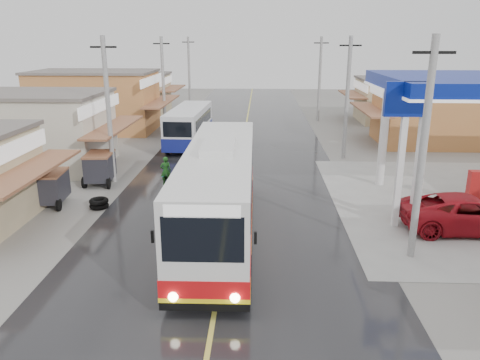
{
  "coord_description": "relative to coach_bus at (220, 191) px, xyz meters",
  "views": [
    {
      "loc": [
        1.29,
        -16.21,
        7.86
      ],
      "look_at": [
        0.43,
        3.81,
        1.76
      ],
      "focal_mm": 35.0,
      "sensor_mm": 36.0,
      "label": 1
    }
  ],
  "objects": [
    {
      "name": "tricycle_near",
      "position": [
        -8.54,
        3.19,
        -0.94
      ],
      "size": [
        1.64,
        2.2,
        1.68
      ],
      "rotation": [
        0.0,
        0.0,
        0.1
      ],
      "color": "#26262D",
      "rests_on": "ground"
    },
    {
      "name": "shopfronts_left",
      "position": [
        -12.69,
        16.2,
        -1.9
      ],
      "size": [
        11.0,
        44.0,
        5.2
      ],
      "primitive_type": null,
      "color": "tan",
      "rests_on": "ground"
    },
    {
      "name": "cyclist",
      "position": [
        -3.34,
        5.7,
        -1.28
      ],
      "size": [
        1.05,
        1.86,
        1.9
      ],
      "rotation": [
        0.0,
        0.0,
        0.26
      ],
      "color": "black",
      "rests_on": "ground"
    },
    {
      "name": "road",
      "position": [
        0.31,
        13.2,
        -1.89
      ],
      "size": [
        12.0,
        90.0,
        0.02
      ],
      "primitive_type": "cube",
      "color": "black",
      "rests_on": "ground"
    },
    {
      "name": "centre_line",
      "position": [
        0.31,
        13.2,
        -1.88
      ],
      "size": [
        0.15,
        90.0,
        0.01
      ],
      "primitive_type": "cube",
      "color": "#D8CC4C",
      "rests_on": "road"
    },
    {
      "name": "coach_bus",
      "position": [
        0.0,
        0.0,
        0.0
      ],
      "size": [
        2.98,
        12.68,
        3.95
      ],
      "rotation": [
        0.0,
        0.0,
        0.01
      ],
      "color": "silver",
      "rests_on": "road"
    },
    {
      "name": "ground",
      "position": [
        0.31,
        -1.8,
        -1.9
      ],
      "size": [
        120.0,
        120.0,
        0.0
      ],
      "primitive_type": "plane",
      "color": "slate",
      "rests_on": "ground"
    },
    {
      "name": "tyre_stack",
      "position": [
        -6.1,
        2.87,
        -1.67
      ],
      "size": [
        0.92,
        0.92,
        0.47
      ],
      "color": "black",
      "rests_on": "ground"
    },
    {
      "name": "second_bus",
      "position": [
        -3.75,
        16.81,
        -0.38
      ],
      "size": [
        2.63,
        8.58,
        2.82
      ],
      "rotation": [
        0.0,
        0.0,
        -0.04
      ],
      "color": "silver",
      "rests_on": "road"
    },
    {
      "name": "jeepney",
      "position": [
        10.45,
        0.82,
        -1.13
      ],
      "size": [
        5.58,
        2.57,
        1.55
      ],
      "primitive_type": "imported",
      "rotation": [
        0.0,
        0.0,
        1.57
      ],
      "color": "#A3101A",
      "rests_on": "ground"
    },
    {
      "name": "utility_poles_left",
      "position": [
        -6.69,
        14.2,
        -1.9
      ],
      "size": [
        1.6,
        50.0,
        8.0
      ],
      "primitive_type": null,
      "color": "gray",
      "rests_on": "ground"
    },
    {
      "name": "tricycle_far",
      "position": [
        -7.29,
        6.71,
        -0.9
      ],
      "size": [
        1.71,
        2.31,
        1.76
      ],
      "rotation": [
        0.0,
        0.0,
        0.09
      ],
      "color": "#26262D",
      "rests_on": "ground"
    },
    {
      "name": "utility_poles_right",
      "position": [
        7.31,
        13.2,
        -1.9
      ],
      "size": [
        1.6,
        36.0,
        8.0
      ],
      "primitive_type": null,
      "color": "gray",
      "rests_on": "ground"
    }
  ]
}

